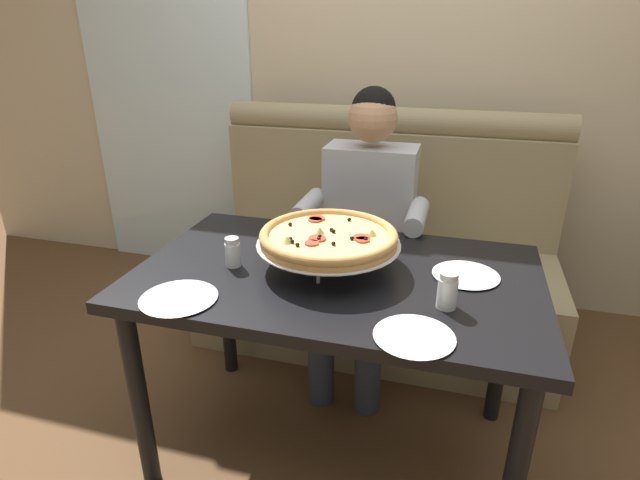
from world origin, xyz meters
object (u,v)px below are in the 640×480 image
(shaker_pepper_flakes, at_px, (233,254))
(patio_chair, at_px, (246,159))
(booth_bench, at_px, (377,260))
(plate_near_right, at_px, (179,296))
(shaker_parmesan, at_px, (447,293))
(dining_table, at_px, (336,296))
(pizza, at_px, (329,238))
(diner_main, at_px, (365,221))
(plate_far_side, at_px, (466,273))
(plate_near_left, at_px, (414,334))

(shaker_pepper_flakes, xyz_separation_m, patio_chair, (-0.95, 2.25, -0.27))
(booth_bench, relative_size, plate_near_right, 7.50)
(shaker_pepper_flakes, relative_size, shaker_parmesan, 0.92)
(dining_table, distance_m, pizza, 0.20)
(dining_table, relative_size, pizza, 2.76)
(dining_table, xyz_separation_m, plate_near_right, (-0.40, -0.31, 0.10))
(dining_table, xyz_separation_m, patio_chair, (-1.30, 2.19, -0.14))
(dining_table, xyz_separation_m, shaker_pepper_flakes, (-0.35, -0.06, 0.14))
(booth_bench, distance_m, shaker_parmesan, 1.15)
(diner_main, distance_m, plate_far_side, 0.68)
(shaker_pepper_flakes, distance_m, plate_far_side, 0.77)
(dining_table, distance_m, plate_far_side, 0.43)
(booth_bench, distance_m, plate_near_right, 1.30)
(booth_bench, relative_size, diner_main, 1.36)
(shaker_parmesan, relative_size, plate_far_side, 0.51)
(diner_main, relative_size, patio_chair, 1.48)
(plate_near_right, bearing_deg, booth_bench, 71.07)
(plate_far_side, bearing_deg, plate_near_left, -107.16)
(booth_bench, xyz_separation_m, diner_main, (-0.02, -0.27, 0.31))
(pizza, height_order, shaker_parmesan, pizza)
(booth_bench, bearing_deg, pizza, -92.51)
(shaker_pepper_flakes, bearing_deg, shaker_parmesan, -6.87)
(shaker_pepper_flakes, bearing_deg, pizza, 15.28)
(booth_bench, height_order, plate_near_right, booth_bench)
(pizza, xyz_separation_m, plate_near_left, (0.32, -0.35, -0.09))
(diner_main, xyz_separation_m, plate_near_left, (0.31, -0.93, 0.05))
(shaker_pepper_flakes, height_order, shaker_parmesan, shaker_parmesan)
(patio_chair, bearing_deg, plate_near_left, -57.78)
(pizza, height_order, plate_far_side, pizza)
(plate_near_right, height_order, patio_chair, patio_chair)
(booth_bench, bearing_deg, plate_near_left, -76.46)
(pizza, relative_size, plate_near_right, 2.07)
(booth_bench, relative_size, plate_far_side, 8.03)
(dining_table, bearing_deg, plate_near_left, -48.25)
(shaker_parmesan, height_order, patio_chair, shaker_parmesan)
(booth_bench, xyz_separation_m, shaker_pepper_flakes, (-0.35, -0.93, 0.40))
(diner_main, bearing_deg, patio_chair, 128.78)
(plate_near_left, relative_size, plate_near_right, 0.93)
(plate_near_right, height_order, plate_far_side, same)
(plate_far_side, distance_m, patio_chair, 2.73)
(shaker_parmesan, bearing_deg, shaker_pepper_flakes, 173.13)
(dining_table, xyz_separation_m, plate_far_side, (0.41, 0.08, 0.10))
(diner_main, height_order, plate_far_side, diner_main)
(booth_bench, height_order, plate_near_left, booth_bench)
(dining_table, height_order, diner_main, diner_main)
(shaker_parmesan, xyz_separation_m, plate_far_side, (0.05, 0.22, -0.04))
(dining_table, bearing_deg, plate_near_right, -142.57)
(dining_table, relative_size, shaker_parmesan, 11.96)
(plate_near_right, bearing_deg, shaker_parmesan, 12.53)
(diner_main, bearing_deg, shaker_pepper_flakes, -116.22)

